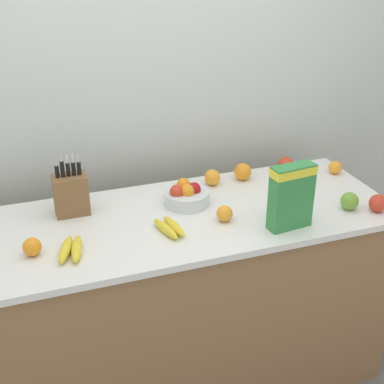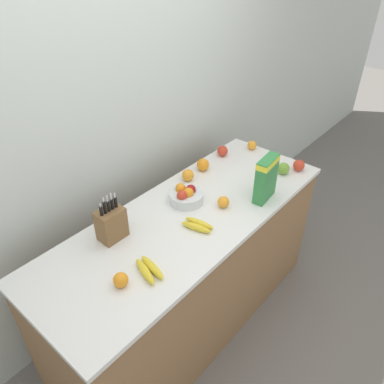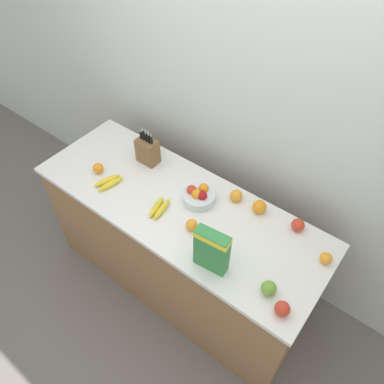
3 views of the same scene
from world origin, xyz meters
name	(u,v)px [view 1 (image 1 of 3)]	position (x,y,z in m)	size (l,w,h in m)	color
ground_plane	(177,376)	(0.00, 0.00, 0.00)	(14.00, 14.00, 0.00)	slate
wall_back	(138,101)	(0.00, 0.58, 1.30)	(9.00, 0.06, 2.60)	silver
counter	(176,303)	(0.00, 0.00, 0.47)	(1.99, 0.72, 0.94)	olive
knife_block	(71,194)	(-0.41, 0.19, 1.03)	(0.15, 0.10, 0.28)	brown
cereal_box	(291,194)	(0.43, -0.24, 1.09)	(0.20, 0.09, 0.28)	#338442
fruit_bowl	(186,195)	(0.09, 0.10, 0.98)	(0.21, 0.21, 0.11)	silver
banana_bunch_left	(71,249)	(-0.47, -0.15, 0.96)	(0.13, 0.20, 0.04)	yellow
banana_bunch_right	(170,228)	(-0.05, -0.11, 0.96)	(0.11, 0.19, 0.04)	yellow
apple_near_bananas	(349,201)	(0.76, -0.19, 0.98)	(0.08, 0.08, 0.08)	#6B9E33
apple_rightmost	(286,164)	(0.70, 0.28, 0.98)	(0.08, 0.08, 0.08)	red
apple_by_knife_block	(378,203)	(0.87, -0.25, 0.98)	(0.08, 0.08, 0.08)	red
orange_near_bowl	(212,177)	(0.28, 0.25, 0.98)	(0.08, 0.08, 0.08)	orange
orange_front_right	(225,214)	(0.20, -0.10, 0.97)	(0.07, 0.07, 0.07)	orange
orange_front_left	(243,172)	(0.44, 0.26, 0.98)	(0.09, 0.09, 0.09)	orange
orange_mid_left	(335,168)	(0.92, 0.17, 0.97)	(0.07, 0.07, 0.07)	orange
orange_mid_right	(32,247)	(-0.61, -0.11, 0.98)	(0.07, 0.07, 0.07)	orange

